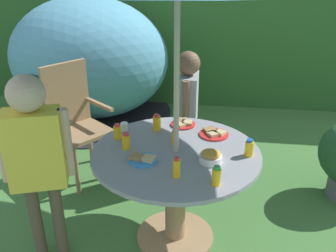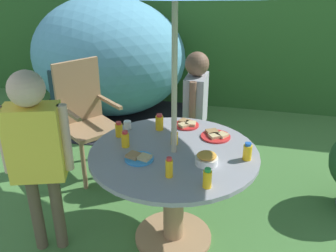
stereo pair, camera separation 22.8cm
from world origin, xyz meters
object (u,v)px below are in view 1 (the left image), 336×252
cup_near (124,127)px  plate_far_right (143,159)px  juice_bottle_near_right (117,132)px  juice_bottle_front_edge (249,148)px  dome_tent (89,59)px  child_in_yellow_shirt (35,149)px  wooden_chair (75,117)px  juice_bottle_far_left (126,141)px  plate_mid_right (183,124)px  juice_bottle_back_edge (177,168)px  juice_bottle_mid_left (175,137)px  snack_bowl (211,157)px  child_in_grey_shirt (188,100)px  garden_table (176,178)px  plate_center_front (214,133)px  juice_bottle_center_back (216,176)px  juice_bottle_near_left (157,123)px

cup_near → plate_far_right: bearing=-62.3°
juice_bottle_near_right → juice_bottle_front_edge: (0.91, -0.13, 0.00)m
dome_tent → juice_bottle_front_edge: 2.91m
dome_tent → child_in_yellow_shirt: 2.59m
wooden_chair → juice_bottle_far_left: wooden_chair is taller
plate_far_right → juice_bottle_far_left: bearing=134.1°
plate_mid_right → juice_bottle_back_edge: size_ratio=1.46×
juice_bottle_mid_left → cup_near: (-0.40, 0.17, -0.02)m
juice_bottle_front_edge → plate_mid_right: bearing=138.8°
snack_bowl → plate_far_right: snack_bowl is taller
child_in_grey_shirt → child_in_yellow_shirt: size_ratio=0.91×
juice_bottle_back_edge → snack_bowl: bearing=45.4°
garden_table → juice_bottle_far_left: 0.43m
juice_bottle_front_edge → juice_bottle_back_edge: juice_bottle_back_edge is taller
snack_bowl → juice_bottle_back_edge: bearing=-134.6°
dome_tent → cup_near: 2.20m
plate_center_front → juice_bottle_back_edge: 0.63m
dome_tent → juice_bottle_near_right: bearing=-56.1°
juice_bottle_far_left → cup_near: (-0.08, 0.28, -0.02)m
garden_table → plate_mid_right: plate_mid_right is taller
juice_bottle_near_right → child_in_grey_shirt: bearing=60.1°
juice_bottle_front_edge → cup_near: (-0.90, 0.27, -0.03)m
juice_bottle_back_edge → plate_far_right: bearing=147.1°
child_in_grey_shirt → juice_bottle_mid_left: bearing=-1.4°
child_in_yellow_shirt → plate_mid_right: bearing=21.0°
dome_tent → snack_bowl: bearing=-45.7°
juice_bottle_front_edge → cup_near: juice_bottle_front_edge is taller
dome_tent → juice_bottle_center_back: 3.09m
juice_bottle_near_right → juice_bottle_center_back: size_ratio=0.94×
garden_table → juice_bottle_mid_left: bearing=100.5°
dome_tent → cup_near: size_ratio=40.17×
plate_far_right → juice_bottle_near_right: 0.37m
snack_bowl → plate_mid_right: 0.58m
wooden_chair → dome_tent: dome_tent is taller
juice_bottle_center_back → juice_bottle_mid_left: bearing=122.0°
child_in_grey_shirt → plate_far_right: bearing=-10.5°
juice_bottle_near_left → juice_bottle_far_left: (-0.16, -0.32, -0.00)m
plate_mid_right → juice_bottle_center_back: 0.83m
juice_bottle_mid_left → wooden_chair: bearing=145.7°
plate_far_right → juice_bottle_front_edge: size_ratio=1.57×
juice_bottle_back_edge → child_in_grey_shirt: bearing=91.7°
juice_bottle_mid_left → juice_bottle_front_edge: bearing=-11.1°
plate_far_right → cup_near: bearing=117.7°
juice_bottle_near_left → child_in_yellow_shirt: bearing=-138.3°
wooden_chair → child_in_yellow_shirt: 1.12m
child_in_grey_shirt → snack_bowl: 1.03m
plate_far_right → child_in_yellow_shirt: bearing=-168.8°
dome_tent → juice_bottle_far_left: dome_tent is taller
juice_bottle_mid_left → juice_bottle_back_edge: size_ratio=0.83×
garden_table → plate_center_front: plate_center_front is taller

